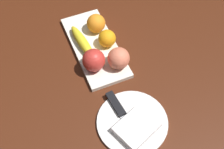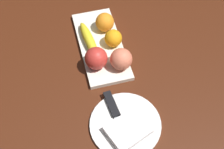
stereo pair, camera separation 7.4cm
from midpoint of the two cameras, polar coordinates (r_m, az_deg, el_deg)
ground_plane at (r=1.07m, az=-1.71°, el=5.89°), size 2.40×2.40×0.00m
fruit_tray at (r=1.05m, az=-0.16°, el=5.55°), size 0.33×0.15×0.02m
apple at (r=0.96m, az=-0.88°, el=3.04°), size 0.08×0.08×0.08m
banana at (r=1.04m, az=-2.45°, el=6.65°), size 0.17×0.05×0.03m
orange_near_apple at (r=1.07m, az=0.60°, el=9.95°), size 0.07×0.07×0.07m
orange_near_banana at (r=1.02m, az=2.31°, el=6.89°), size 0.06×0.06×0.06m
peach at (r=0.96m, az=3.97°, el=2.85°), size 0.07×0.07×0.07m
dinner_plate at (r=0.89m, az=4.99°, el=-9.70°), size 0.21×0.21×0.01m
folded_napkin at (r=0.87m, az=5.60°, el=-10.77°), size 0.13×0.14×0.02m
knife at (r=0.90m, az=2.62°, el=-6.69°), size 0.18×0.04×0.01m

